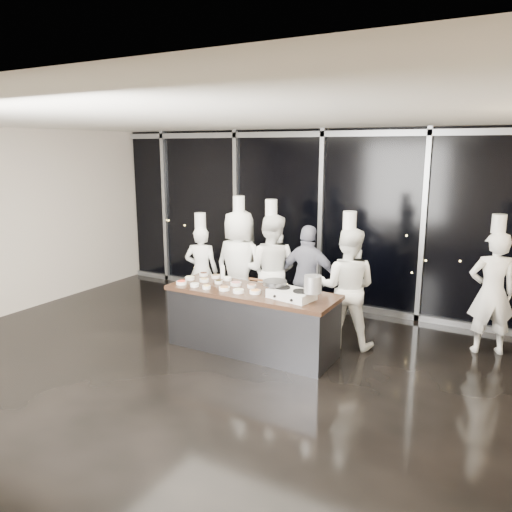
% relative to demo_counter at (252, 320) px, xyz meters
% --- Properties ---
extents(ground, '(9.00, 9.00, 0.00)m').
position_rel_demo_counter_xyz_m(ground, '(0.00, -0.90, -0.45)').
color(ground, black).
rests_on(ground, ground).
extents(room_shell, '(9.02, 7.02, 3.21)m').
position_rel_demo_counter_xyz_m(room_shell, '(0.18, -0.90, 1.79)').
color(room_shell, beige).
rests_on(room_shell, ground).
extents(window_wall, '(8.90, 0.11, 3.20)m').
position_rel_demo_counter_xyz_m(window_wall, '(0.00, 2.53, 1.14)').
color(window_wall, black).
rests_on(window_wall, ground).
extents(demo_counter, '(2.46, 0.86, 0.90)m').
position_rel_demo_counter_xyz_m(demo_counter, '(0.00, 0.00, 0.00)').
color(demo_counter, '#3B3B40').
rests_on(demo_counter, ground).
extents(stove, '(0.65, 0.46, 0.14)m').
position_rel_demo_counter_xyz_m(stove, '(0.66, -0.08, 0.51)').
color(stove, silver).
rests_on(stove, demo_counter).
extents(frying_pan, '(0.60, 0.39, 0.06)m').
position_rel_demo_counter_xyz_m(frying_pan, '(0.37, -0.02, 0.61)').
color(frying_pan, gray).
rests_on(frying_pan, stove).
extents(stock_pot, '(0.26, 0.26, 0.23)m').
position_rel_demo_counter_xyz_m(stock_pot, '(0.98, -0.12, 0.70)').
color(stock_pot, silver).
rests_on(stock_pot, stove).
extents(prep_bowls, '(1.38, 0.72, 0.05)m').
position_rel_demo_counter_xyz_m(prep_bowls, '(-0.57, -0.00, 0.47)').
color(prep_bowls, white).
rests_on(prep_bowls, demo_counter).
extents(squeeze_bottle, '(0.07, 0.07, 0.25)m').
position_rel_demo_counter_xyz_m(squeeze_bottle, '(-0.71, 0.34, 0.57)').
color(squeeze_bottle, white).
rests_on(squeeze_bottle, demo_counter).
extents(chef_far_left, '(0.67, 0.57, 1.80)m').
position_rel_demo_counter_xyz_m(chef_far_left, '(-1.52, 0.91, 0.36)').
color(chef_far_left, white).
rests_on(chef_far_left, ground).
extents(chef_left, '(0.93, 0.62, 2.11)m').
position_rel_demo_counter_xyz_m(chef_left, '(-0.81, 0.98, 0.50)').
color(chef_left, white).
rests_on(chef_left, ground).
extents(chef_center, '(1.01, 0.85, 2.07)m').
position_rel_demo_counter_xyz_m(chef_center, '(-0.27, 1.09, 0.48)').
color(chef_center, white).
rests_on(chef_center, ground).
extents(guest, '(1.00, 0.44, 1.70)m').
position_rel_demo_counter_xyz_m(guest, '(0.36, 1.16, 0.40)').
color(guest, '#15183B').
rests_on(guest, ground).
extents(chef_right, '(0.95, 0.80, 2.00)m').
position_rel_demo_counter_xyz_m(chef_right, '(1.11, 0.85, 0.44)').
color(chef_right, white).
rests_on(chef_right, ground).
extents(chef_side, '(0.75, 0.63, 1.99)m').
position_rel_demo_counter_xyz_m(chef_side, '(2.96, 1.60, 0.45)').
color(chef_side, white).
rests_on(chef_side, ground).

